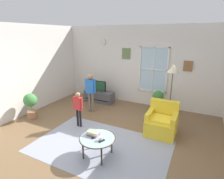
# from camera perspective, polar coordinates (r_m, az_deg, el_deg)

# --- Properties ---
(ground_plane) EXTENTS (6.49, 6.34, 0.02)m
(ground_plane) POSITION_cam_1_polar(r_m,az_deg,el_deg) (4.80, -4.16, -15.48)
(ground_plane) COLOR brown
(back_wall) EXTENTS (5.89, 0.17, 2.90)m
(back_wall) POSITION_cam_1_polar(r_m,az_deg,el_deg) (6.81, 8.44, 7.45)
(back_wall) COLOR silver
(back_wall) RESTS_ON ground_plane
(side_wall_left) EXTENTS (0.12, 5.74, 2.90)m
(side_wall_left) POSITION_cam_1_polar(r_m,az_deg,el_deg) (6.27, -28.92, 4.69)
(side_wall_left) COLOR silver
(side_wall_left) RESTS_ON ground_plane
(area_rug) EXTENTS (3.19, 2.05, 0.01)m
(area_rug) POSITION_cam_1_polar(r_m,az_deg,el_deg) (4.52, -3.67, -17.54)
(area_rug) COLOR #999EAD
(area_rug) RESTS_ON ground_plane
(tv_stand) EXTENTS (1.17, 0.44, 0.44)m
(tv_stand) POSITION_cam_1_polar(r_m,az_deg,el_deg) (7.11, -4.10, -2.24)
(tv_stand) COLOR #4C4C51
(tv_stand) RESTS_ON ground_plane
(television) EXTENTS (0.59, 0.08, 0.42)m
(television) POSITION_cam_1_polar(r_m,az_deg,el_deg) (6.97, -4.19, 1.17)
(television) COLOR #4C4C4C
(television) RESTS_ON tv_stand
(armchair) EXTENTS (0.76, 0.74, 0.87)m
(armchair) POSITION_cam_1_polar(r_m,az_deg,el_deg) (5.04, 15.51, -10.04)
(armchair) COLOR yellow
(armchair) RESTS_ON ground_plane
(coffee_table) EXTENTS (0.79, 0.79, 0.46)m
(coffee_table) POSITION_cam_1_polar(r_m,az_deg,el_deg) (4.00, -4.64, -15.36)
(coffee_table) COLOR #99B2B7
(coffee_table) RESTS_ON ground_plane
(book_stack) EXTENTS (0.27, 0.20, 0.09)m
(book_stack) POSITION_cam_1_polar(r_m,az_deg,el_deg) (4.06, -5.96, -13.66)
(book_stack) COLOR #AB67A2
(book_stack) RESTS_ON coffee_table
(cup) EXTENTS (0.08, 0.08, 0.08)m
(cup) POSITION_cam_1_polar(r_m,az_deg,el_deg) (3.87, -3.62, -15.34)
(cup) COLOR white
(cup) RESTS_ON coffee_table
(remote_near_books) EXTENTS (0.09, 0.14, 0.02)m
(remote_near_books) POSITION_cam_1_polar(r_m,az_deg,el_deg) (3.86, -3.28, -15.98)
(remote_near_books) COLOR black
(remote_near_books) RESTS_ON coffee_table
(remote_near_cup) EXTENTS (0.08, 0.15, 0.02)m
(remote_near_cup) POSITION_cam_1_polar(r_m,az_deg,el_deg) (4.01, -5.99, -14.69)
(remote_near_cup) COLOR black
(remote_near_cup) RESTS_ON coffee_table
(person_red_shirt) EXTENTS (0.31, 0.14, 1.04)m
(person_red_shirt) POSITION_cam_1_polar(r_m,az_deg,el_deg) (5.17, -10.69, -4.98)
(person_red_shirt) COLOR black
(person_red_shirt) RESTS_ON ground_plane
(person_blue_shirt) EXTENTS (0.40, 0.18, 1.34)m
(person_blue_shirt) POSITION_cam_1_polar(r_m,az_deg,el_deg) (6.04, -6.79, 0.33)
(person_blue_shirt) COLOR #726656
(person_blue_shirt) RESTS_ON ground_plane
(potted_plant_by_window) EXTENTS (0.37, 0.37, 0.73)m
(potted_plant_by_window) POSITION_cam_1_polar(r_m,az_deg,el_deg) (6.39, 14.37, -2.96)
(potted_plant_by_window) COLOR #9E6B4C
(potted_plant_by_window) RESTS_ON ground_plane
(potted_plant_corner) EXTENTS (0.41, 0.41, 0.83)m
(potted_plant_corner) POSITION_cam_1_polar(r_m,az_deg,el_deg) (6.15, -24.42, -4.14)
(potted_plant_corner) COLOR #9E6B4C
(potted_plant_corner) RESTS_ON ground_plane
(floor_lamp) EXTENTS (0.32, 0.32, 1.79)m
(floor_lamp) POSITION_cam_1_polar(r_m,az_deg,el_deg) (5.24, 18.74, 4.46)
(floor_lamp) COLOR black
(floor_lamp) RESTS_ON ground_plane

